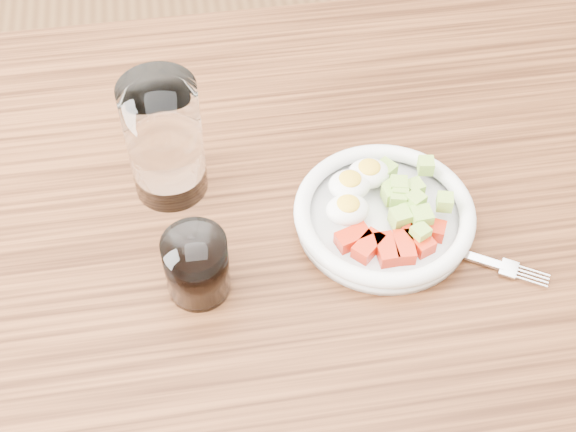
% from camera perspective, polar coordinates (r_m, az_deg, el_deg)
% --- Properties ---
extents(dining_table, '(1.50, 0.90, 0.77)m').
position_cam_1_polar(dining_table, '(1.04, 0.63, -4.91)').
color(dining_table, brown).
rests_on(dining_table, ground).
extents(bowl, '(0.22, 0.22, 0.05)m').
position_cam_1_polar(bowl, '(0.96, 6.74, 0.27)').
color(bowl, white).
rests_on(bowl, dining_table).
extents(fork, '(0.19, 0.12, 0.01)m').
position_cam_1_polar(fork, '(0.96, 10.52, -2.11)').
color(fork, black).
rests_on(fork, dining_table).
extents(water_glass, '(0.09, 0.09, 0.16)m').
position_cam_1_polar(water_glass, '(0.96, -8.78, 5.39)').
color(water_glass, white).
rests_on(water_glass, dining_table).
extents(coffee_glass, '(0.07, 0.07, 0.08)m').
position_cam_1_polar(coffee_glass, '(0.89, -6.51, -3.53)').
color(coffee_glass, white).
rests_on(coffee_glass, dining_table).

